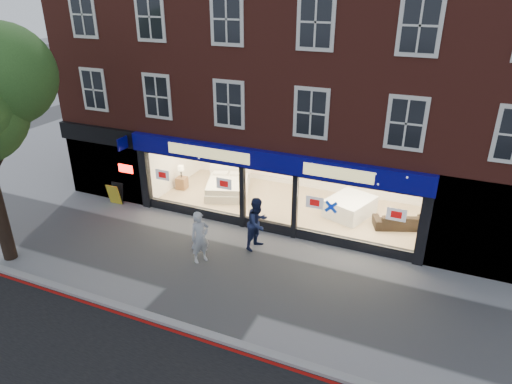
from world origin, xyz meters
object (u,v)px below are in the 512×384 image
Objects in this scene: a_board at (116,194)px; pedestrian_blue at (258,223)px; sofa at (400,220)px; display_bed at (228,186)px; pedestrian_grey at (200,237)px; mattress_stack at (350,207)px.

a_board is 7.06m from pedestrian_blue.
sofa is 1.02× the size of pedestrian_blue.
display_bed is 1.36× the size of sofa.
pedestrian_grey is 0.95× the size of pedestrian_blue.
a_board is (-11.50, -2.49, 0.07)m from sofa.
pedestrian_grey is (-5.93, -4.93, 0.53)m from sofa.
display_bed is 1.38× the size of pedestrian_blue.
mattress_stack is at bearing -18.38° from pedestrian_blue.
mattress_stack is 2.02m from sofa.
display_bed reaches higher than a_board.
mattress_stack is at bearing -19.12° from display_bed.
a_board is 0.47× the size of pedestrian_blue.
pedestrian_grey is 2.13m from pedestrian_blue.
display_bed is 5.36m from pedestrian_grey.
a_board is at bearing 101.30° from pedestrian_grey.
display_bed reaches higher than sofa.
sofa is at bearing -15.36° from pedestrian_grey.
mattress_stack is at bearing -2.18° from pedestrian_grey.
a_board is (-9.50, -2.76, -0.01)m from mattress_stack.
display_bed is at bearing 31.56° from a_board.
pedestrian_grey reaches higher than mattress_stack.
pedestrian_grey is at bearing 18.43° from sofa.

